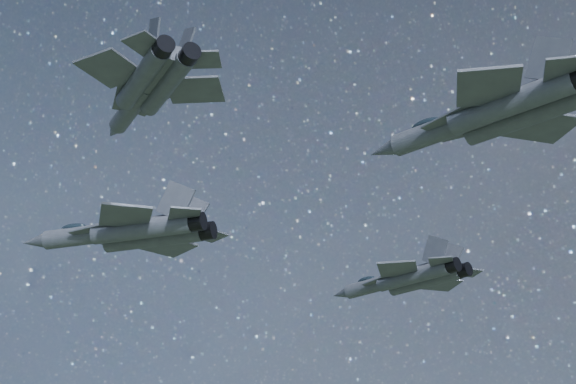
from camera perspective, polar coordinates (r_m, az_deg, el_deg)
The scene contains 4 objects.
jet_lead at distance 81.52m, azimuth -10.03°, elevation -2.56°, with size 20.01×13.31×5.08m.
jet_left at distance 87.51m, azimuth 7.78°, elevation -5.55°, with size 16.76×11.80×4.24m.
jet_right at distance 61.89m, azimuth -8.99°, elevation 6.81°, with size 15.31×10.06×3.93m.
jet_slot at distance 64.88m, azimuth 13.45°, elevation 5.05°, with size 19.49×13.81×4.95m.
Camera 1 is at (39.90, -54.63, 129.51)m, focal length 55.00 mm.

